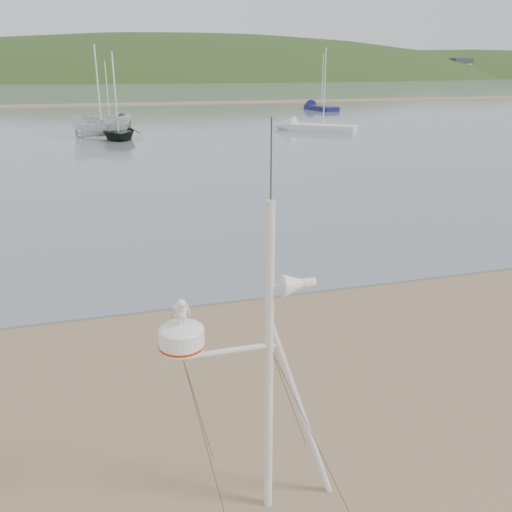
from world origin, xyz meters
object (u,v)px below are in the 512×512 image
object	(u,v)px
boat_white	(100,106)
sailboat_blue_far	(313,107)
boat_dark	(116,105)
sailboat_white_near	(302,127)
mast_rig	(265,431)
sailboat_dark_mid	(119,122)

from	to	relation	value
boat_white	sailboat_blue_far	distance (m)	32.65
boat_dark	sailboat_white_near	size ratio (longest dim) A/B	0.69
boat_dark	sailboat_blue_far	size ratio (longest dim) A/B	0.67
mast_rig	sailboat_dark_mid	size ratio (longest dim) A/B	0.78
mast_rig	sailboat_blue_far	xyz separation A→B (m)	(23.70, 57.35, -0.78)
boat_white	sailboat_blue_far	bearing A→B (deg)	-34.69
sailboat_white_near	mast_rig	bearing A→B (deg)	-111.39
sailboat_white_near	sailboat_blue_far	distance (m)	22.53
mast_rig	boat_dark	xyz separation A→B (m)	(0.03, 35.21, 1.30)
mast_rig	boat_dark	distance (m)	35.23
mast_rig	sailboat_blue_far	bearing A→B (deg)	67.54
boat_white	mast_rig	bearing A→B (deg)	-163.56
boat_dark	sailboat_dark_mid	size ratio (longest dim) A/B	0.82
boat_white	sailboat_dark_mid	distance (m)	9.03
boat_dark	sailboat_blue_far	world-z (taller)	sailboat_blue_far
boat_dark	boat_white	xyz separation A→B (m)	(-1.09, 0.96, -0.12)
sailboat_blue_far	mast_rig	bearing A→B (deg)	-112.46
boat_dark	sailboat_white_near	world-z (taller)	sailboat_white_near
mast_rig	boat_white	size ratio (longest dim) A/B	1.01
sailboat_dark_mid	sailboat_blue_far	world-z (taller)	sailboat_blue_far
boat_dark	sailboat_white_near	xyz separation A→B (m)	(14.39, 1.61, -2.07)
mast_rig	boat_dark	bearing A→B (deg)	89.95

